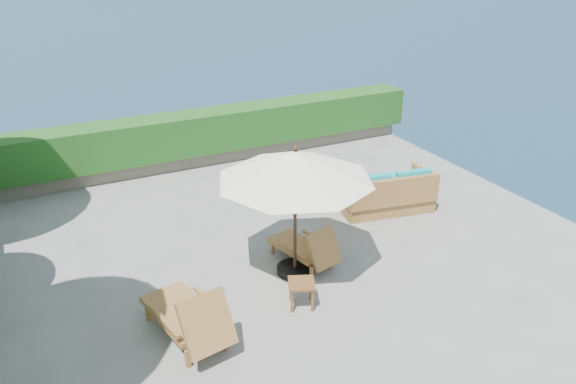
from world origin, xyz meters
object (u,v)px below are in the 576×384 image
lounge_right (306,247)px  wicker_loveseat (386,194)px  lounge_left (189,316)px  side_table (302,286)px  patio_umbrella (295,167)px

lounge_right → wicker_loveseat: wicker_loveseat is taller
lounge_left → side_table: lounge_left is taller
patio_umbrella → lounge_right: bearing=25.4°
patio_umbrella → wicker_loveseat: bearing=24.8°
patio_umbrella → lounge_left: (-2.20, -0.95, -1.58)m
lounge_left → wicker_loveseat: (5.07, 2.28, -0.04)m
lounge_left → lounge_right: bearing=13.0°
side_table → wicker_loveseat: 3.93m
lounge_left → side_table: bearing=-9.9°
lounge_right → side_table: (-0.66, -1.08, 0.02)m
side_table → wicker_loveseat: size_ratio=0.25×
lounge_right → lounge_left: bearing=-171.0°
patio_umbrella → lounge_right: 1.70m
side_table → patio_umbrella: bearing=69.1°
lounge_left → wicker_loveseat: bearing=13.6°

